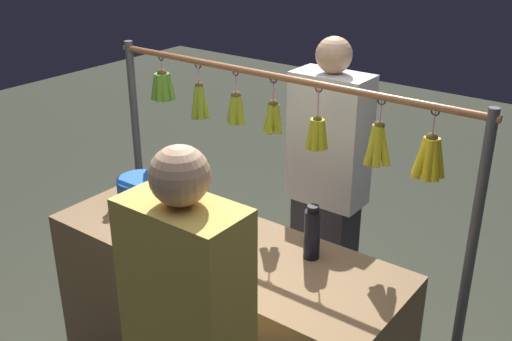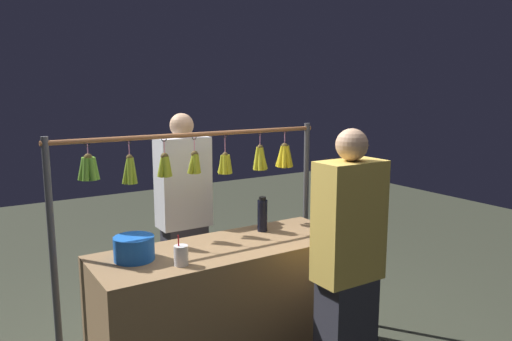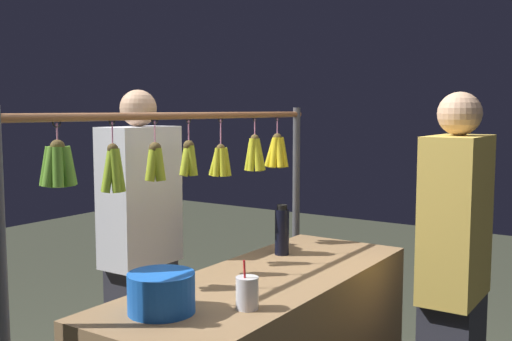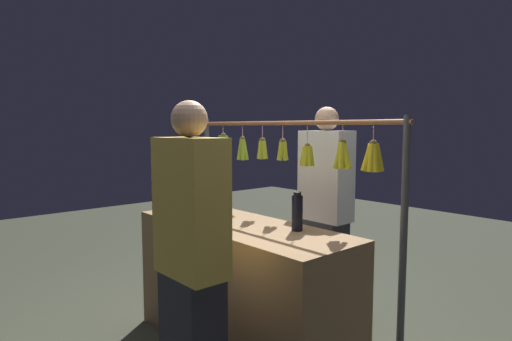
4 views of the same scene
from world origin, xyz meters
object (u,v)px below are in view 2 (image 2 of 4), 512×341
Objects in this scene: water_bottle at (262,215)px; vendor_person at (184,222)px; blue_bucket at (134,248)px; drink_cup at (181,255)px; customer_person at (347,274)px.

vendor_person is (0.32, -0.67, -0.16)m from water_bottle.
water_bottle is at bearing -175.01° from blue_bucket.
water_bottle is at bearing -157.58° from drink_cup.
water_bottle is 0.76m from vendor_person.
water_bottle reaches higher than blue_bucket.
customer_person is (-0.37, 1.51, -0.01)m from vendor_person.
customer_person is (-0.83, 0.52, -0.12)m from drink_cup.
vendor_person reaches higher than customer_person.
vendor_person is at bearing -64.65° from water_bottle.
customer_person is at bearing 103.63° from vendor_person.
water_bottle is at bearing -86.62° from customer_person.
blue_bucket is at bearing 4.99° from water_bottle.
customer_person is at bearing 147.86° from drink_cup.
vendor_person is 1.55m from customer_person.
drink_cup is 1.10m from vendor_person.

